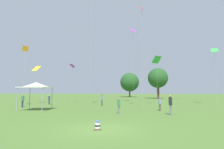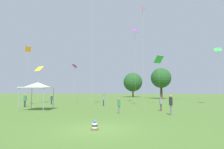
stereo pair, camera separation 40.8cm
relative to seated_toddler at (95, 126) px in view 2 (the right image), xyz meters
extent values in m
plane|color=#4C702D|center=(0.07, 0.25, -0.22)|extent=(300.00, 300.00, 0.00)
cube|color=brown|center=(-0.01, 0.06, -0.17)|extent=(0.49, 0.57, 0.10)
cylinder|color=white|center=(0.01, -0.03, 0.03)|extent=(0.38, 0.38, 0.29)
cylinder|color=black|center=(0.01, -0.03, 0.03)|extent=(0.39, 0.39, 0.08)
sphere|color=#DBAD89|center=(0.01, -0.03, 0.25)|extent=(0.17, 0.17, 0.17)
cylinder|color=#4C70B7|center=(0.01, -0.03, 0.25)|extent=(0.29, 0.29, 0.01)
cylinder|color=#4C70B7|center=(0.01, -0.03, 0.29)|extent=(0.18, 0.18, 0.08)
cylinder|color=#282D42|center=(-11.97, 18.10, 0.17)|extent=(0.26, 0.26, 0.77)
cylinder|color=#334260|center=(-11.97, 18.10, 0.86)|extent=(0.47, 0.47, 0.61)
sphere|color=tan|center=(-11.97, 18.10, 1.26)|extent=(0.21, 0.21, 0.21)
cylinder|color=brown|center=(5.09, 10.52, 0.16)|extent=(0.23, 0.23, 0.75)
cylinder|color=gray|center=(5.09, 10.52, 0.83)|extent=(0.42, 0.42, 0.59)
sphere|color=brown|center=(5.09, 10.52, 1.21)|extent=(0.20, 0.20, 0.20)
cylinder|color=#282D42|center=(-2.58, 15.96, 0.22)|extent=(0.20, 0.20, 0.89)
cylinder|color=gray|center=(-2.58, 15.96, 1.02)|extent=(0.36, 0.36, 0.70)
sphere|color=brown|center=(-2.58, 15.96, 1.47)|extent=(0.24, 0.24, 0.24)
cylinder|color=slate|center=(5.54, 7.03, 0.24)|extent=(0.22, 0.22, 0.91)
cylinder|color=#232328|center=(5.54, 7.03, 1.05)|extent=(0.40, 0.40, 0.72)
sphere|color=#A37556|center=(5.54, 7.03, 1.51)|extent=(0.25, 0.25, 0.25)
cylinder|color=#282D42|center=(-13.07, 12.58, 0.21)|extent=(0.24, 0.24, 0.86)
cylinder|color=#387A51|center=(-13.07, 12.58, 0.98)|extent=(0.45, 0.45, 0.68)
sphere|color=#A37556|center=(-13.07, 12.58, 1.41)|extent=(0.23, 0.23, 0.23)
cylinder|color=slate|center=(0.64, 7.34, 0.15)|extent=(0.17, 0.17, 0.75)
cylinder|color=#387A51|center=(0.64, 7.34, 0.82)|extent=(0.31, 0.31, 0.59)
sphere|color=#A37556|center=(0.64, 7.34, 1.21)|extent=(0.20, 0.20, 0.20)
cube|color=white|center=(-9.15, 9.11, 2.43)|extent=(3.37, 3.37, 0.08)
cone|color=white|center=(-9.15, 9.11, 2.75)|extent=(3.20, 3.20, 0.56)
cylinder|color=#99999E|center=(-10.67, 10.37, 1.08)|extent=(0.07, 0.07, 2.61)
cylinder|color=#99999E|center=(-7.89, 10.62, 1.08)|extent=(0.07, 0.07, 2.61)
cylinder|color=#99999E|center=(-10.41, 7.59, 1.08)|extent=(0.07, 0.07, 2.61)
cylinder|color=#99999E|center=(-7.63, 7.85, 1.08)|extent=(0.07, 0.07, 2.61)
cylinder|color=#BCB7A8|center=(-3.62, 12.85, 9.73)|extent=(0.01, 0.01, 19.90)
cube|color=#B738C6|center=(-9.36, 21.79, 6.83)|extent=(1.25, 1.25, 0.59)
cylinder|color=#B738C6|center=(-9.36, 21.79, 5.96)|extent=(0.02, 0.02, 1.07)
cylinder|color=#BCB7A8|center=(-9.36, 21.79, 3.31)|extent=(0.01, 0.01, 7.05)
cube|color=red|center=(3.32, 13.17, 13.40)|extent=(0.85, 0.87, 0.52)
cylinder|color=red|center=(3.32, 13.17, 12.72)|extent=(0.02, 0.02, 0.87)
cylinder|color=#BCB7A8|center=(3.32, 13.17, 6.59)|extent=(0.01, 0.01, 13.62)
cube|color=orange|center=(-15.05, 15.63, 8.81)|extent=(0.80, 0.84, 0.83)
cylinder|color=orange|center=(-15.05, 15.63, 8.10)|extent=(0.02, 0.02, 0.81)
cylinder|color=#BCB7A8|center=(-15.05, 15.63, 4.30)|extent=(0.01, 0.01, 9.03)
cube|color=#B738C6|center=(2.16, 22.45, 13.57)|extent=(1.70, 1.71, 0.88)
cylinder|color=#B738C6|center=(2.16, 22.45, 12.22)|extent=(0.02, 0.02, 1.73)
cylinder|color=#BCB7A8|center=(2.16, 22.45, 6.68)|extent=(0.01, 0.01, 13.78)
cube|color=green|center=(16.01, 21.08, 8.99)|extent=(1.30, 1.09, 0.79)
cylinder|color=green|center=(16.01, 21.08, 7.69)|extent=(0.02, 0.02, 1.81)
cylinder|color=#BCB7A8|center=(16.01, 21.08, 4.39)|extent=(0.01, 0.01, 9.21)
cube|color=green|center=(6.15, 20.04, 7.37)|extent=(1.78, 1.66, 1.13)
cylinder|color=green|center=(6.15, 20.04, 6.40)|extent=(0.02, 0.02, 0.90)
cylinder|color=#BCB7A8|center=(6.15, 20.04, 3.58)|extent=(0.01, 0.01, 7.58)
cube|color=yellow|center=(-15.62, 20.01, 6.17)|extent=(1.65, 1.42, 0.99)
cylinder|color=yellow|center=(-15.62, 20.01, 5.25)|extent=(0.02, 0.02, 0.87)
cylinder|color=#BCB7A8|center=(-15.62, 20.01, 2.98)|extent=(0.01, 0.01, 6.39)
cylinder|color=#473323|center=(9.63, 43.97, 2.06)|extent=(0.67, 0.67, 4.57)
sphere|color=#235123|center=(9.63, 43.97, 6.00)|extent=(6.02, 6.02, 6.02)
cylinder|color=brown|center=(0.85, 58.34, 1.66)|extent=(0.61, 0.61, 3.76)
sphere|color=#235123|center=(0.85, 58.34, 5.55)|extent=(7.29, 7.29, 7.29)
camera|label=1|loc=(2.03, -10.06, 1.98)|focal=28.00mm
camera|label=2|loc=(2.43, -10.01, 1.98)|focal=28.00mm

